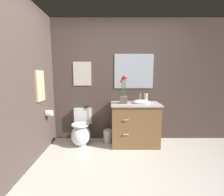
{
  "coord_description": "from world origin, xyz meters",
  "views": [
    {
      "loc": [
        -0.17,
        -1.74,
        1.38
      ],
      "look_at": [
        -0.17,
        1.26,
        0.94
      ],
      "focal_mm": 25.65,
      "sensor_mm": 36.0,
      "label": 1
    }
  ],
  "objects_px": {
    "hanging_towel": "(40,86)",
    "vanity_cabinet": "(135,123)",
    "flower_vase": "(124,94)",
    "wall_poster": "(82,74)",
    "toilet": "(82,132)",
    "soap_bottle": "(146,98)",
    "trash_bin": "(108,136)",
    "wall_mirror": "(134,71)",
    "toilet_paper_roll": "(49,113)"
  },
  "relations": [
    {
      "from": "vanity_cabinet",
      "to": "flower_vase",
      "type": "xyz_separation_m",
      "value": [
        -0.23,
        -0.02,
        0.58
      ]
    },
    {
      "from": "toilet",
      "to": "soap_bottle",
      "type": "relative_size",
      "value": 3.25
    },
    {
      "from": "soap_bottle",
      "to": "trash_bin",
      "type": "height_order",
      "value": "soap_bottle"
    },
    {
      "from": "wall_poster",
      "to": "hanging_towel",
      "type": "bearing_deg",
      "value": -132.96
    },
    {
      "from": "hanging_towel",
      "to": "flower_vase",
      "type": "bearing_deg",
      "value": 12.88
    },
    {
      "from": "flower_vase",
      "to": "trash_bin",
      "type": "height_order",
      "value": "flower_vase"
    },
    {
      "from": "flower_vase",
      "to": "wall_poster",
      "type": "xyz_separation_m",
      "value": [
        -0.84,
        0.32,
        0.39
      ]
    },
    {
      "from": "trash_bin",
      "to": "hanging_towel",
      "type": "xyz_separation_m",
      "value": [
        -1.13,
        -0.42,
        1.06
      ]
    },
    {
      "from": "hanging_towel",
      "to": "toilet_paper_roll",
      "type": "xyz_separation_m",
      "value": [
        0.06,
        0.18,
        -0.51
      ]
    },
    {
      "from": "flower_vase",
      "to": "wall_poster",
      "type": "bearing_deg",
      "value": 159.35
    },
    {
      "from": "flower_vase",
      "to": "soap_bottle",
      "type": "xyz_separation_m",
      "value": [
        0.45,
        0.1,
        -0.07
      ]
    },
    {
      "from": "toilet",
      "to": "soap_bottle",
      "type": "distance_m",
      "value": 1.46
    },
    {
      "from": "soap_bottle",
      "to": "hanging_towel",
      "type": "xyz_separation_m",
      "value": [
        -1.89,
        -0.43,
        0.26
      ]
    },
    {
      "from": "soap_bottle",
      "to": "trash_bin",
      "type": "xyz_separation_m",
      "value": [
        -0.76,
        -0.01,
        -0.8
      ]
    },
    {
      "from": "toilet",
      "to": "vanity_cabinet",
      "type": "xyz_separation_m",
      "value": [
        1.07,
        -0.03,
        0.19
      ]
    },
    {
      "from": "toilet",
      "to": "wall_mirror",
      "type": "relative_size",
      "value": 0.86
    },
    {
      "from": "flower_vase",
      "to": "soap_bottle",
      "type": "bearing_deg",
      "value": 12.96
    },
    {
      "from": "toilet",
      "to": "wall_poster",
      "type": "bearing_deg",
      "value": 90.0
    },
    {
      "from": "vanity_cabinet",
      "to": "hanging_towel",
      "type": "height_order",
      "value": "hanging_towel"
    },
    {
      "from": "flower_vase",
      "to": "hanging_towel",
      "type": "height_order",
      "value": "hanging_towel"
    },
    {
      "from": "soap_bottle",
      "to": "wall_mirror",
      "type": "height_order",
      "value": "wall_mirror"
    },
    {
      "from": "vanity_cabinet",
      "to": "flower_vase",
      "type": "height_order",
      "value": "flower_vase"
    },
    {
      "from": "vanity_cabinet",
      "to": "trash_bin",
      "type": "bearing_deg",
      "value": 172.55
    },
    {
      "from": "toilet",
      "to": "soap_bottle",
      "type": "height_order",
      "value": "soap_bottle"
    },
    {
      "from": "vanity_cabinet",
      "to": "soap_bottle",
      "type": "height_order",
      "value": "soap_bottle"
    },
    {
      "from": "soap_bottle",
      "to": "wall_mirror",
      "type": "bearing_deg",
      "value": 136.26
    },
    {
      "from": "flower_vase",
      "to": "toilet",
      "type": "bearing_deg",
      "value": 176.74
    },
    {
      "from": "toilet",
      "to": "wall_poster",
      "type": "height_order",
      "value": "wall_poster"
    },
    {
      "from": "flower_vase",
      "to": "hanging_towel",
      "type": "distance_m",
      "value": 1.48
    },
    {
      "from": "trash_bin",
      "to": "vanity_cabinet",
      "type": "bearing_deg",
      "value": -7.45
    },
    {
      "from": "flower_vase",
      "to": "trash_bin",
      "type": "bearing_deg",
      "value": 163.27
    },
    {
      "from": "soap_bottle",
      "to": "trash_bin",
      "type": "distance_m",
      "value": 1.1
    },
    {
      "from": "hanging_towel",
      "to": "vanity_cabinet",
      "type": "bearing_deg",
      "value": 11.81
    },
    {
      "from": "flower_vase",
      "to": "wall_mirror",
      "type": "relative_size",
      "value": 0.66
    },
    {
      "from": "toilet",
      "to": "wall_mirror",
      "type": "distance_m",
      "value": 1.63
    },
    {
      "from": "trash_bin",
      "to": "toilet",
      "type": "bearing_deg",
      "value": -175.24
    },
    {
      "from": "wall_poster",
      "to": "toilet_paper_roll",
      "type": "xyz_separation_m",
      "value": [
        -0.54,
        -0.46,
        -0.72
      ]
    },
    {
      "from": "flower_vase",
      "to": "hanging_towel",
      "type": "relative_size",
      "value": 1.02
    },
    {
      "from": "wall_poster",
      "to": "soap_bottle",
      "type": "bearing_deg",
      "value": -9.3
    },
    {
      "from": "toilet",
      "to": "toilet_paper_roll",
      "type": "bearing_deg",
      "value": -160.15
    },
    {
      "from": "soap_bottle",
      "to": "wall_poster",
      "type": "bearing_deg",
      "value": 170.7
    },
    {
      "from": "flower_vase",
      "to": "wall_mirror",
      "type": "bearing_deg",
      "value": 53.67
    },
    {
      "from": "wall_poster",
      "to": "toilet_paper_roll",
      "type": "distance_m",
      "value": 1.02
    },
    {
      "from": "vanity_cabinet",
      "to": "wall_poster",
      "type": "xyz_separation_m",
      "value": [
        -1.07,
        0.29,
        0.97
      ]
    },
    {
      "from": "toilet",
      "to": "wall_poster",
      "type": "relative_size",
      "value": 1.41
    },
    {
      "from": "vanity_cabinet",
      "to": "hanging_towel",
      "type": "xyz_separation_m",
      "value": [
        -1.67,
        -0.35,
        0.76
      ]
    },
    {
      "from": "toilet",
      "to": "wall_poster",
      "type": "distance_m",
      "value": 1.19
    },
    {
      "from": "toilet",
      "to": "soap_bottle",
      "type": "xyz_separation_m",
      "value": [
        1.29,
        0.06,
        0.69
      ]
    },
    {
      "from": "vanity_cabinet",
      "to": "wall_poster",
      "type": "bearing_deg",
      "value": 164.65
    },
    {
      "from": "flower_vase",
      "to": "wall_mirror",
      "type": "xyz_separation_m",
      "value": [
        0.23,
        0.32,
        0.44
      ]
    }
  ]
}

